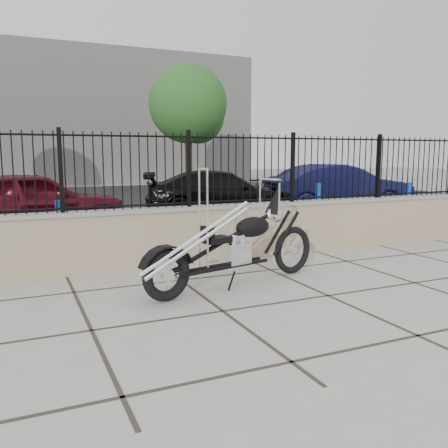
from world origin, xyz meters
TOP-DOWN VIEW (x-y plane):
  - ground_plane at (0.00, 0.00)m, footprint 90.00×90.00m
  - parking_lot at (0.00, 12.50)m, footprint 30.00×30.00m
  - retaining_wall at (0.00, 2.50)m, footprint 14.00×0.36m
  - iron_fence at (0.00, 2.50)m, footprint 14.00×0.08m
  - background_building at (0.00, 26.50)m, footprint 22.00×6.00m
  - chopper_motorcycle at (-0.95, 0.90)m, footprint 2.83×1.14m
  - car_red at (-3.34, 6.70)m, footprint 4.63×2.84m
  - car_black at (2.02, 7.87)m, footprint 4.95×3.14m
  - car_blue at (5.65, 7.17)m, footprint 4.79×2.41m
  - bollard_a at (-2.86, 5.08)m, footprint 0.11×0.11m
  - bollard_b at (3.31, 4.94)m, footprint 0.13×0.13m
  - bollard_c at (6.02, 4.65)m, footprint 0.15×0.15m
  - tree_right at (3.97, 16.22)m, footprint 3.60×3.60m

SIDE VIEW (x-z plane):
  - ground_plane at x=0.00m, z-range 0.00..0.00m
  - parking_lot at x=0.00m, z-range 0.00..0.00m
  - bollard_a at x=-2.86m, z-range 0.00..0.91m
  - retaining_wall at x=0.00m, z-range 0.00..0.96m
  - bollard_c at x=6.02m, z-range 0.00..1.07m
  - bollard_b at x=3.31m, z-range 0.00..1.10m
  - car_black at x=2.02m, z-range 0.00..1.34m
  - car_red at x=-3.34m, z-range 0.00..1.47m
  - car_blue at x=5.65m, z-range 0.00..1.51m
  - chopper_motorcycle at x=-0.95m, z-range 0.00..1.68m
  - iron_fence at x=0.00m, z-range 0.96..2.16m
  - background_building at x=0.00m, z-range 0.00..8.00m
  - tree_right at x=3.97m, z-range 1.22..7.29m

